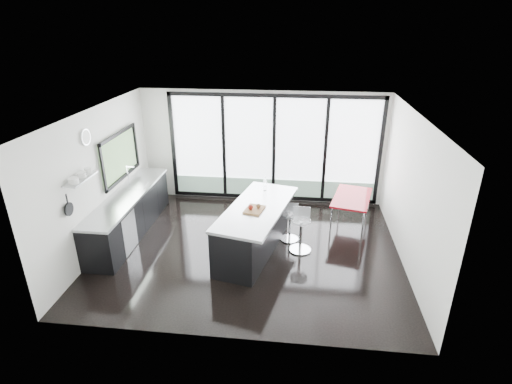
# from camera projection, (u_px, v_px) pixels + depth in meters

# --- Properties ---
(floor) EXTENTS (6.00, 5.00, 0.00)m
(floor) POSITION_uv_depth(u_px,v_px,m) (250.00, 249.00, 8.17)
(floor) COLOR black
(floor) RESTS_ON ground
(ceiling) EXTENTS (6.00, 5.00, 0.00)m
(ceiling) POSITION_uv_depth(u_px,v_px,m) (248.00, 113.00, 7.06)
(ceiling) COLOR white
(ceiling) RESTS_ON wall_back
(wall_back) EXTENTS (6.00, 0.09, 2.80)m
(wall_back) POSITION_uv_depth(u_px,v_px,m) (273.00, 153.00, 9.89)
(wall_back) COLOR silver
(wall_back) RESTS_ON ground
(wall_front) EXTENTS (6.00, 0.00, 2.80)m
(wall_front) POSITION_uv_depth(u_px,v_px,m) (225.00, 257.00, 5.34)
(wall_front) COLOR silver
(wall_front) RESTS_ON ground
(wall_left) EXTENTS (0.26, 5.00, 2.80)m
(wall_left) POSITION_uv_depth(u_px,v_px,m) (106.00, 167.00, 8.11)
(wall_left) COLOR silver
(wall_left) RESTS_ON ground
(wall_right) EXTENTS (0.00, 5.00, 2.80)m
(wall_right) POSITION_uv_depth(u_px,v_px,m) (411.00, 193.00, 7.30)
(wall_right) COLOR silver
(wall_right) RESTS_ON ground
(counter_cabinets) EXTENTS (0.69, 3.24, 1.36)m
(counter_cabinets) POSITION_uv_depth(u_px,v_px,m) (129.00, 213.00, 8.63)
(counter_cabinets) COLOR black
(counter_cabinets) RESTS_ON floor
(island) EXTENTS (1.54, 2.60, 1.29)m
(island) POSITION_uv_depth(u_px,v_px,m) (253.00, 228.00, 7.94)
(island) COLOR black
(island) RESTS_ON floor
(bar_stool_near) EXTENTS (0.45, 0.45, 0.70)m
(bar_stool_near) POSITION_uv_depth(u_px,v_px,m) (301.00, 235.00, 7.99)
(bar_stool_near) COLOR silver
(bar_stool_near) RESTS_ON floor
(bar_stool_far) EXTENTS (0.42, 0.42, 0.62)m
(bar_stool_far) POSITION_uv_depth(u_px,v_px,m) (290.00, 227.00, 8.41)
(bar_stool_far) COLOR silver
(bar_stool_far) RESTS_ON floor
(red_table) EXTENTS (1.05, 1.48, 0.71)m
(red_table) POSITION_uv_depth(u_px,v_px,m) (351.00, 211.00, 8.98)
(red_table) COLOR maroon
(red_table) RESTS_ON floor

